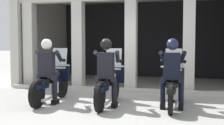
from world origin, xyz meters
TOP-DOWN VIEW (x-y plane):
  - ground_plane at (0.00, 3.00)m, footprint 80.00×80.00m
  - station_building at (0.10, 4.28)m, footprint 8.13×4.47m
  - kerb_strip at (0.10, 1.60)m, footprint 7.63×0.24m
  - motorcycle_left at (-1.48, -0.25)m, footprint 0.62×2.04m
  - police_officer_left at (-1.48, -0.53)m, footprint 0.63×0.61m
  - motorcycle_center at (0.00, -0.26)m, footprint 0.62×2.04m
  - police_officer_center at (0.00, -0.54)m, footprint 0.63×0.61m
  - motorcycle_right at (1.49, -0.10)m, footprint 0.62×2.04m
  - police_officer_right at (1.48, -0.39)m, footprint 0.63×0.61m

SIDE VIEW (x-z plane):
  - ground_plane at x=0.00m, z-range 0.00..0.00m
  - kerb_strip at x=0.10m, z-range 0.00..0.12m
  - motorcycle_left at x=-1.48m, z-range -0.17..1.17m
  - motorcycle_center at x=0.00m, z-range -0.17..1.17m
  - motorcycle_right at x=1.49m, z-range -0.17..1.17m
  - police_officer_left at x=-1.48m, z-range 0.15..1.73m
  - police_officer_right at x=1.48m, z-range 0.15..1.73m
  - police_officer_center at x=0.00m, z-range 0.15..1.73m
  - station_building at x=0.10m, z-range 0.39..3.80m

